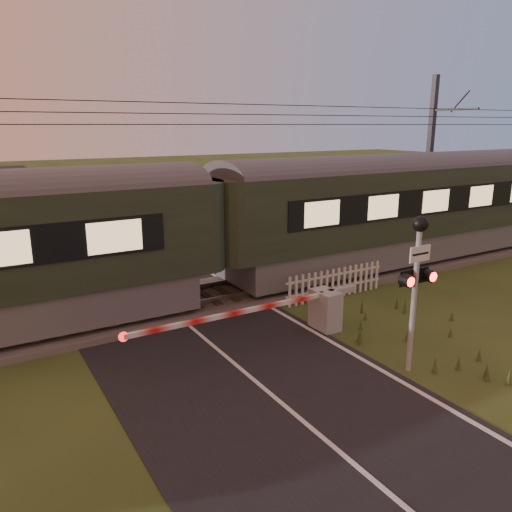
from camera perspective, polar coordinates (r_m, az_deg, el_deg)
ground at (r=10.50m, az=3.24°, el=-16.78°), size 160.00×160.00×0.00m
road at (r=10.34m, az=4.07°, el=-17.27°), size 6.00×140.00×0.03m
track_bed at (r=15.74m, az=-10.12°, el=-5.63°), size 140.00×3.40×0.39m
overhead_wires at (r=14.78m, az=-11.14°, el=15.41°), size 120.00×0.62×0.62m
train at (r=15.65m, az=-5.53°, el=3.06°), size 43.96×3.03×4.10m
boom_gate at (r=13.75m, az=6.93°, el=-6.10°), size 6.70×0.85×1.13m
crossing_signal at (r=11.45m, az=17.91°, el=-1.19°), size 0.92×0.37×3.61m
picket_fence at (r=16.48m, az=9.08°, el=-3.05°), size 3.87×0.08×0.99m
catenary_mast at (r=24.98m, az=19.29°, el=10.49°), size 0.24×2.47×7.67m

